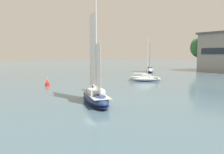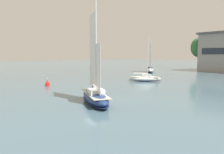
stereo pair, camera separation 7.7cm
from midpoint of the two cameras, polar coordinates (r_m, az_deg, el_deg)
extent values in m
plane|color=slate|center=(29.91, -4.34, -6.81)|extent=(400.00, 400.00, 0.00)
cylinder|color=brown|center=(96.45, 21.65, 3.76)|extent=(0.58, 0.58, 7.20)
ellipsoid|color=#336B38|center=(96.44, 21.78, 7.19)|extent=(6.48, 6.48, 7.92)
ellipsoid|color=navy|center=(29.74, -4.35, -5.28)|extent=(9.90, 6.20, 1.63)
ellipsoid|color=#19234C|center=(29.83, -4.35, -6.12)|extent=(10.00, 6.27, 0.20)
cube|color=#BCB7A8|center=(29.65, -4.36, -4.37)|extent=(8.67, 5.36, 0.06)
cube|color=silver|center=(29.12, -4.15, -3.82)|extent=(3.21, 2.78, 0.67)
cylinder|color=silver|center=(28.43, -4.10, 7.42)|extent=(0.19, 0.19, 12.01)
cylinder|color=silver|center=(30.83, -4.97, -2.11)|extent=(4.05, 1.83, 0.16)
cube|color=white|center=(30.37, -4.98, 7.09)|extent=(3.68, 1.57, 9.85)
cube|color=white|center=(27.37, -3.50, 1.82)|extent=(1.96, 0.84, 6.61)
cylinder|color=#232838|center=(32.42, -4.98, -2.67)|extent=(0.26, 0.26, 0.85)
cylinder|color=#262628|center=(32.31, -4.99, -1.35)|extent=(0.45, 0.45, 0.65)
sphere|color=tan|center=(32.26, -5.00, -0.57)|extent=(0.24, 0.24, 0.24)
ellipsoid|color=white|center=(82.37, 9.93, 1.79)|extent=(7.86, 8.05, 1.49)
ellipsoid|color=#19234C|center=(82.40, 9.93, 1.51)|extent=(7.94, 8.13, 0.18)
cube|color=silver|center=(82.34, 9.94, 2.10)|extent=(6.85, 7.01, 0.06)
cube|color=#333D4C|center=(82.75, 9.92, 2.35)|extent=(2.95, 2.97, 0.62)
cylinder|color=silver|center=(82.86, 9.97, 5.95)|extent=(0.18, 0.18, 10.99)
cylinder|color=silver|center=(81.01, 10.01, 2.68)|extent=(2.85, 2.96, 0.15)
cube|color=white|center=(81.04, 10.06, 5.87)|extent=(2.54, 2.65, 9.01)
cube|color=white|center=(83.96, 9.89, 4.26)|extent=(1.36, 1.41, 6.04)
ellipsoid|color=white|center=(53.98, 8.60, -0.43)|extent=(7.17, 6.84, 1.32)
ellipsoid|color=#19234C|center=(54.02, 8.60, -0.81)|extent=(7.25, 6.91, 0.16)
cube|color=#BCB7A8|center=(53.94, 8.61, -0.02)|extent=(6.25, 5.95, 0.06)
cube|color=silver|center=(53.92, 9.03, 0.30)|extent=(2.63, 2.59, 0.54)
cylinder|color=silver|center=(53.67, 9.36, 5.16)|extent=(0.15, 0.15, 9.69)
cylinder|color=silver|center=(53.84, 7.43, 0.85)|extent=(2.66, 2.46, 0.13)
cylinder|color=white|center=(53.83, 7.43, 0.95)|extent=(2.45, 2.28, 0.21)
cylinder|color=red|center=(47.36, -16.44, -1.90)|extent=(0.88, 0.88, 0.66)
cone|color=red|center=(47.27, -16.47, -1.02)|extent=(0.66, 0.66, 0.80)
sphere|color=#F2F266|center=(47.22, -16.49, -0.44)|extent=(0.16, 0.16, 0.16)
camera|label=1|loc=(0.04, -89.93, 0.01)|focal=35.00mm
camera|label=2|loc=(0.04, 90.07, -0.01)|focal=35.00mm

